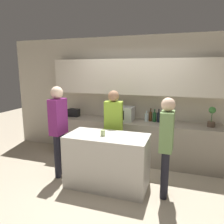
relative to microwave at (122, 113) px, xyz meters
name	(u,v)px	position (x,y,z in m)	size (l,w,h in m)	color
ground_plane	(113,192)	(0.27, -1.42, -1.03)	(14.00, 14.00, 0.00)	#BCAD93
back_wall	(136,90)	(0.27, 0.25, 0.50)	(6.40, 0.40, 2.70)	beige
back_counter	(133,141)	(0.27, -0.03, -0.59)	(3.60, 0.62, 0.88)	gray
kitchen_island	(107,161)	(0.11, -1.23, -0.58)	(1.37, 0.69, 0.90)	beige
microwave	(122,113)	(0.00, 0.00, 0.00)	(0.52, 0.39, 0.30)	#B7BABC
toaster	(74,113)	(-1.18, 0.00, -0.06)	(0.26, 0.16, 0.18)	black
potted_plant	(212,117)	(1.81, 0.00, 0.05)	(0.14, 0.14, 0.39)	brown
bottle_0	(146,117)	(0.54, 0.06, -0.06)	(0.08, 0.08, 0.23)	silver
bottle_1	(151,116)	(0.62, 0.09, -0.04)	(0.06, 0.06, 0.28)	#472814
bottle_2	(154,117)	(0.71, 0.07, -0.05)	(0.08, 0.08, 0.27)	#194723
bottle_3	(159,117)	(0.80, 0.06, -0.04)	(0.07, 0.07, 0.28)	black
cup_0	(103,133)	(0.05, -1.28, -0.08)	(0.08, 0.08, 0.10)	#B9CF87
person_left	(166,140)	(1.07, -1.24, -0.10)	(0.21, 0.34, 1.58)	black
person_center	(113,124)	(0.02, -0.62, -0.09)	(0.36, 0.24, 1.59)	black
person_right	(58,124)	(-0.86, -1.18, -0.03)	(0.22, 0.35, 1.69)	black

